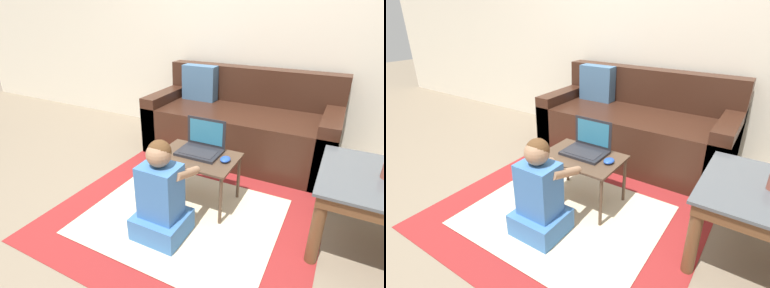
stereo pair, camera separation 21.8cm
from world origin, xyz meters
TOP-DOWN VIEW (x-y plane):
  - ground_plane at (0.00, 0.00)m, footprint 16.00×16.00m
  - wall_back at (0.00, 1.56)m, footprint 9.00×0.06m
  - area_rug at (0.14, -0.07)m, footprint 1.82×1.53m
  - couch at (0.13, 1.12)m, footprint 1.79×0.81m
  - laptop_desk at (0.14, 0.16)m, footprint 0.58×0.41m
  - laptop at (0.14, 0.22)m, footprint 0.31×0.23m
  - computer_mouse at (0.35, 0.17)m, footprint 0.07×0.09m
  - person_seated at (0.11, -0.28)m, footprint 0.32×0.43m

SIDE VIEW (x-z plane):
  - ground_plane at x=0.00m, z-range 0.00..0.00m
  - area_rug at x=0.14m, z-range 0.00..0.01m
  - person_seated at x=0.11m, z-range -0.05..0.62m
  - couch at x=0.13m, z-range -0.12..0.72m
  - laptop_desk at x=0.14m, z-range 0.15..0.54m
  - computer_mouse at x=0.35m, z-range 0.39..0.42m
  - laptop at x=0.14m, z-range 0.31..0.55m
  - wall_back at x=0.00m, z-range 0.00..2.50m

